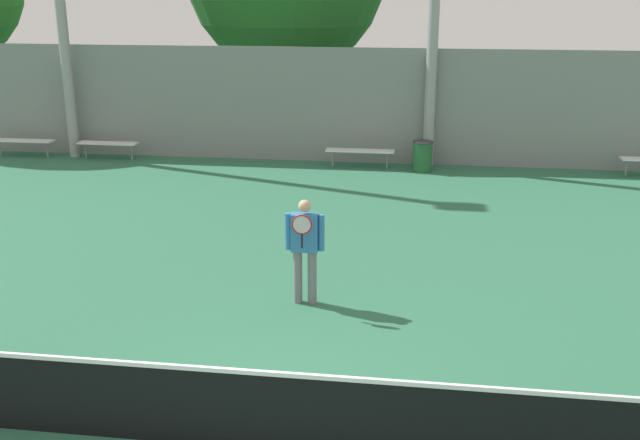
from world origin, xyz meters
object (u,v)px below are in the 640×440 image
(bench_courtside_near, at_px, (360,151))
(bench_courtside_far, at_px, (22,141))
(tennis_net, at_px, (258,410))
(trash_bin, at_px, (422,156))
(tennis_player, at_px, (305,245))
(bench_by_gate, at_px, (108,144))

(bench_courtside_near, bearing_deg, bench_courtside_far, -180.00)
(tennis_net, bearing_deg, trash_bin, 83.02)
(tennis_net, height_order, bench_courtside_far, tennis_net)
(tennis_player, relative_size, bench_courtside_near, 0.90)
(bench_courtside_near, xyz_separation_m, trash_bin, (1.69, -0.18, -0.04))
(bench_courtside_near, relative_size, bench_by_gate, 1.08)
(tennis_net, bearing_deg, bench_courtside_near, 90.46)
(bench_courtside_far, xyz_separation_m, trash_bin, (11.51, -0.18, -0.04))
(tennis_net, relative_size, bench_courtside_far, 6.56)
(tennis_player, height_order, bench_courtside_near, tennis_player)
(tennis_player, bearing_deg, bench_courtside_far, 136.22)
(tennis_player, distance_m, bench_courtside_near, 9.24)
(bench_courtside_far, height_order, trash_bin, trash_bin)
(tennis_net, relative_size, bench_by_gate, 7.02)
(tennis_player, xyz_separation_m, bench_by_gate, (-7.19, 9.22, -0.52))
(tennis_net, bearing_deg, tennis_player, 91.92)
(tennis_player, height_order, bench_courtside_far, tennis_player)
(tennis_net, distance_m, bench_by_gate, 15.04)
(tennis_player, bearing_deg, bench_by_gate, 127.44)
(bench_courtside_far, height_order, bench_by_gate, same)
(bench_courtside_near, relative_size, bench_courtside_far, 1.01)
(bench_courtside_near, bearing_deg, trash_bin, -6.21)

